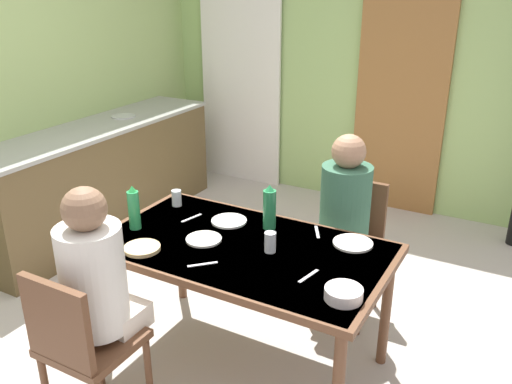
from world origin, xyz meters
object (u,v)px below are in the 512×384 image
Objects in this scene: water_bottle_green_far at (134,209)px; person_near_diner at (95,275)px; dining_table at (242,257)px; chair_far_diner at (349,240)px; kitchen_counter at (100,177)px; serving_bowl_center at (344,294)px; person_far_diner at (344,206)px; chair_near_diner at (80,343)px; water_bottle_green_near at (270,208)px.

person_near_diner is at bearing -66.87° from water_bottle_green_far.
person_near_diner is at bearing -121.30° from dining_table.
chair_far_diner is 1.64m from person_near_diner.
person_near_diner reaches higher than dining_table.
kitchen_counter is 2.90m from serving_bowl_center.
person_near_diner is 1.13m from serving_bowl_center.
person_near_diner and person_far_diner have the same top height.
water_bottle_green_far is at bearing 43.45° from chair_far_diner.
dining_table is at bearing 67.85° from chair_far_diner.
water_bottle_green_near is (0.42, 1.05, 0.36)m from chair_near_diner.
chair_near_diner is 1.13× the size of person_far_diner.
chair_far_diner is at bearing 43.45° from water_bottle_green_far.
person_far_diner is at bearing -7.77° from kitchen_counter.
person_far_diner is (-0.00, -0.14, 0.28)m from chair_far_diner.
dining_table is (1.98, -0.97, 0.22)m from kitchen_counter.
water_bottle_green_near is at bearing 67.94° from chair_near_diner.
dining_table is 1.76× the size of chair_near_diner.
person_far_diner reaches higher than kitchen_counter.
chair_near_diner is 1.22m from serving_bowl_center.
person_near_diner reaches higher than chair_far_diner.
chair_near_diner is 3.40× the size of water_bottle_green_far.
water_bottle_green_far is (-0.95, -0.76, 0.08)m from person_far_diner.
serving_bowl_center is at bearing 28.60° from chair_near_diner.
water_bottle_green_near is 1.53× the size of serving_bowl_center.
person_near_diner is at bearing -114.98° from water_bottle_green_near.
water_bottle_green_near is at bearing 142.27° from serving_bowl_center.
person_near_diner reaches higher than serving_bowl_center.
water_bottle_green_far reaches higher than dining_table.
water_bottle_green_near is (2.01, -0.71, 0.41)m from kitchen_counter.
person_near_diner is 0.59m from water_bottle_green_far.
kitchen_counter reaches higher than chair_far_diner.
dining_table is 1.99× the size of person_far_diner.
chair_far_diner is 3.40× the size of water_bottle_green_far.
water_bottle_green_far is (1.35, -1.08, 0.41)m from kitchen_counter.
kitchen_counter is at bearing 160.51° from water_bottle_green_near.
serving_bowl_center is at bearing 22.50° from person_near_diner.
person_far_diner is 0.93m from serving_bowl_center.
water_bottle_green_near reaches higher than chair_near_diner.
chair_far_diner is at bearing 65.53° from chair_near_diner.
person_far_diner is at bearing 53.39° from water_bottle_green_near.
serving_bowl_center is at bearing -24.36° from kitchen_counter.
person_far_diner is at bearing 90.00° from chair_far_diner.
person_far_diner is at bearing 110.27° from serving_bowl_center.
water_bottle_green_far is at bearing -38.55° from kitchen_counter.
chair_near_diner is at bearing -116.71° from dining_table.
chair_near_diner is 0.31m from person_near_diner.
kitchen_counter is 1.78m from water_bottle_green_far.
kitchen_counter is 2.35m from person_far_diner.
water_bottle_green_far is (-0.66, -0.37, -0.00)m from water_bottle_green_near.
person_near_diner is 4.53× the size of serving_bowl_center.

